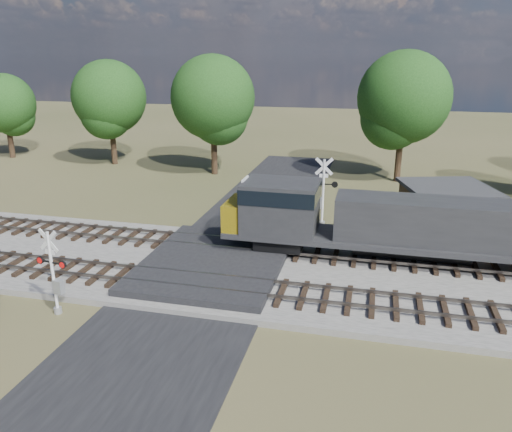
# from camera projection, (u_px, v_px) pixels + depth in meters

# --- Properties ---
(ground) EXTENTS (160.00, 160.00, 0.00)m
(ground) POSITION_uv_depth(u_px,v_px,m) (211.00, 273.00, 25.35)
(ground) COLOR #414625
(ground) RESTS_ON ground
(ballast_bed) EXTENTS (140.00, 10.00, 0.30)m
(ballast_bed) POSITION_uv_depth(u_px,v_px,m) (416.00, 287.00, 23.54)
(ballast_bed) COLOR gray
(ballast_bed) RESTS_ON ground
(road) EXTENTS (7.00, 60.00, 0.08)m
(road) POSITION_uv_depth(u_px,v_px,m) (211.00, 273.00, 25.34)
(road) COLOR black
(road) RESTS_ON ground
(crossing_panel) EXTENTS (7.00, 9.00, 0.62)m
(crossing_panel) POSITION_uv_depth(u_px,v_px,m) (214.00, 264.00, 25.71)
(crossing_panel) COLOR #262628
(crossing_panel) RESTS_ON ground
(track_near) EXTENTS (140.00, 2.60, 0.33)m
(track_near) POSITION_uv_depth(u_px,v_px,m) (263.00, 290.00, 22.68)
(track_near) COLOR black
(track_near) RESTS_ON ballast_bed
(track_far) EXTENTS (140.00, 2.60, 0.33)m
(track_far) POSITION_uv_depth(u_px,v_px,m) (283.00, 250.00, 27.29)
(track_far) COLOR black
(track_far) RESTS_ON ballast_bed
(crossing_signal_near) EXTENTS (1.54, 0.39, 3.85)m
(crossing_signal_near) POSITION_uv_depth(u_px,v_px,m) (55.00, 280.00, 20.97)
(crossing_signal_near) COLOR silver
(crossing_signal_near) RESTS_ON ground
(crossing_signal_far) EXTENTS (1.82, 0.42, 4.51)m
(crossing_signal_far) POSITION_uv_depth(u_px,v_px,m) (321.00, 198.00, 31.71)
(crossing_signal_far) COLOR silver
(crossing_signal_far) RESTS_ON ground
(equipment_shed) EXTENTS (5.93, 5.93, 3.27)m
(equipment_shed) POSITION_uv_depth(u_px,v_px,m) (446.00, 213.00, 29.55)
(equipment_shed) COLOR #4F3722
(equipment_shed) RESTS_ON ground
(treeline) EXTENTS (83.01, 10.97, 11.99)m
(treeline) POSITION_uv_depth(u_px,v_px,m) (437.00, 102.00, 39.95)
(treeline) COLOR black
(treeline) RESTS_ON ground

